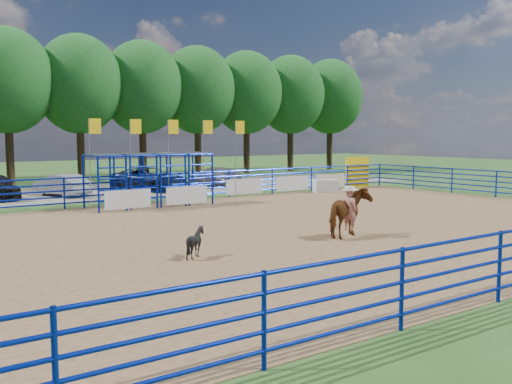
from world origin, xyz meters
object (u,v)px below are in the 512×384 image
(car_c, at_px, (150,179))
(car_d, at_px, (215,176))
(announcer_table, at_px, (325,186))
(horse_and_rider, at_px, (349,211))
(car_b, at_px, (62,185))
(calf, at_px, (195,242))

(car_c, xyz_separation_m, car_d, (5.02, 0.50, -0.08))
(announcer_table, distance_m, car_d, 8.32)
(horse_and_rider, height_order, car_b, horse_and_rider)
(announcer_table, bearing_deg, car_d, 111.41)
(calf, distance_m, car_b, 18.66)
(calf, relative_size, car_c, 0.17)
(horse_and_rider, distance_m, car_d, 20.44)
(calf, distance_m, car_d, 22.77)
(car_c, bearing_deg, car_b, 159.37)
(calf, bearing_deg, car_c, -14.44)
(calf, relative_size, car_d, 0.20)
(car_c, bearing_deg, announcer_table, -64.32)
(announcer_table, distance_m, car_b, 15.23)
(announcer_table, relative_size, calf, 1.62)
(announcer_table, height_order, car_b, car_b)
(announcer_table, relative_size, car_c, 0.28)
(car_d, bearing_deg, announcer_table, 105.07)
(horse_and_rider, distance_m, car_c, 18.97)
(announcer_table, height_order, car_c, car_c)
(car_c, height_order, car_d, car_c)
(car_b, height_order, car_d, car_d)
(announcer_table, xyz_separation_m, horse_and_rider, (-9.40, -11.69, 0.52))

